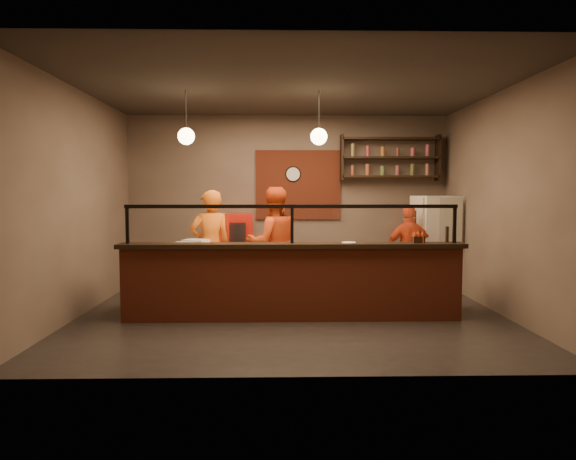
{
  "coord_description": "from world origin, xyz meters",
  "views": [
    {
      "loc": [
        -0.21,
        -7.23,
        1.72
      ],
      "look_at": [
        -0.04,
        0.3,
        1.2
      ],
      "focal_mm": 32.0,
      "sensor_mm": 36.0,
      "label": 1
    }
  ],
  "objects_px": {
    "wall_clock": "(293,174)",
    "pizza_dough": "(277,251)",
    "red_cooler": "(236,251)",
    "fridge": "(436,244)",
    "pepper_mill": "(447,234)",
    "cook_right": "(410,250)",
    "condiment_caddy": "(418,240)",
    "cook_mid": "(273,244)",
    "cook_left": "(210,247)"
  },
  "relations": [
    {
      "from": "cook_mid",
      "to": "condiment_caddy",
      "type": "distance_m",
      "value": 2.42
    },
    {
      "from": "cook_left",
      "to": "red_cooler",
      "type": "bearing_deg",
      "value": -124.37
    },
    {
      "from": "wall_clock",
      "to": "cook_right",
      "type": "bearing_deg",
      "value": -28.98
    },
    {
      "from": "cook_left",
      "to": "cook_mid",
      "type": "xyz_separation_m",
      "value": [
        0.99,
        0.22,
        0.03
      ]
    },
    {
      "from": "cook_left",
      "to": "pizza_dough",
      "type": "xyz_separation_m",
      "value": [
        1.05,
        -0.74,
        0.01
      ]
    },
    {
      "from": "fridge",
      "to": "pepper_mill",
      "type": "bearing_deg",
      "value": -113.12
    },
    {
      "from": "red_cooler",
      "to": "pizza_dough",
      "type": "bearing_deg",
      "value": -77.83
    },
    {
      "from": "cook_left",
      "to": "cook_right",
      "type": "bearing_deg",
      "value": 167.33
    },
    {
      "from": "wall_clock",
      "to": "condiment_caddy",
      "type": "distance_m",
      "value": 3.33
    },
    {
      "from": "cook_left",
      "to": "condiment_caddy",
      "type": "bearing_deg",
      "value": 137.66
    },
    {
      "from": "cook_right",
      "to": "pepper_mill",
      "type": "xyz_separation_m",
      "value": [
        0.1,
        -1.6,
        0.4
      ]
    },
    {
      "from": "cook_right",
      "to": "pepper_mill",
      "type": "height_order",
      "value": "cook_right"
    },
    {
      "from": "pepper_mill",
      "to": "wall_clock",
      "type": "bearing_deg",
      "value": 127.31
    },
    {
      "from": "wall_clock",
      "to": "cook_left",
      "type": "distance_m",
      "value": 2.42
    },
    {
      "from": "cook_mid",
      "to": "wall_clock",
      "type": "bearing_deg",
      "value": -118.31
    },
    {
      "from": "pizza_dough",
      "to": "pepper_mill",
      "type": "bearing_deg",
      "value": -8.38
    },
    {
      "from": "cook_right",
      "to": "pepper_mill",
      "type": "relative_size",
      "value": 7.02
    },
    {
      "from": "wall_clock",
      "to": "pepper_mill",
      "type": "xyz_separation_m",
      "value": [
        2.05,
        -2.68,
        -0.93
      ]
    },
    {
      "from": "pizza_dough",
      "to": "condiment_caddy",
      "type": "bearing_deg",
      "value": -11.51
    },
    {
      "from": "cook_mid",
      "to": "pepper_mill",
      "type": "height_order",
      "value": "cook_mid"
    },
    {
      "from": "wall_clock",
      "to": "fridge",
      "type": "xyz_separation_m",
      "value": [
        2.5,
        -0.75,
        -1.25
      ]
    },
    {
      "from": "cook_right",
      "to": "fridge",
      "type": "bearing_deg",
      "value": -154.07
    },
    {
      "from": "cook_mid",
      "to": "pepper_mill",
      "type": "bearing_deg",
      "value": 138.06
    },
    {
      "from": "wall_clock",
      "to": "pizza_dough",
      "type": "bearing_deg",
      "value": -97.59
    },
    {
      "from": "cook_mid",
      "to": "cook_right",
      "type": "relative_size",
      "value": 1.2
    },
    {
      "from": "condiment_caddy",
      "to": "cook_mid",
      "type": "bearing_deg",
      "value": 145.82
    },
    {
      "from": "fridge",
      "to": "red_cooler",
      "type": "distance_m",
      "value": 3.6
    },
    {
      "from": "cook_mid",
      "to": "fridge",
      "type": "xyz_separation_m",
      "value": [
        2.86,
        0.63,
        -0.07
      ]
    },
    {
      "from": "red_cooler",
      "to": "fridge",
      "type": "bearing_deg",
      "value": -15.19
    },
    {
      "from": "fridge",
      "to": "pizza_dough",
      "type": "relative_size",
      "value": 3.47
    },
    {
      "from": "cook_left",
      "to": "cook_right",
      "type": "relative_size",
      "value": 1.16
    },
    {
      "from": "cook_mid",
      "to": "pepper_mill",
      "type": "distance_m",
      "value": 2.75
    },
    {
      "from": "cook_mid",
      "to": "fridge",
      "type": "height_order",
      "value": "cook_mid"
    },
    {
      "from": "wall_clock",
      "to": "red_cooler",
      "type": "bearing_deg",
      "value": -163.77
    },
    {
      "from": "wall_clock",
      "to": "cook_mid",
      "type": "height_order",
      "value": "wall_clock"
    },
    {
      "from": "cook_mid",
      "to": "red_cooler",
      "type": "distance_m",
      "value": 1.3
    },
    {
      "from": "cook_right",
      "to": "cook_left",
      "type": "bearing_deg",
      "value": 3.41
    },
    {
      "from": "cook_left",
      "to": "pepper_mill",
      "type": "xyz_separation_m",
      "value": [
        3.4,
        -1.09,
        0.28
      ]
    },
    {
      "from": "red_cooler",
      "to": "pepper_mill",
      "type": "bearing_deg",
      "value": -45.57
    },
    {
      "from": "cook_right",
      "to": "condiment_caddy",
      "type": "distance_m",
      "value": 1.72
    },
    {
      "from": "condiment_caddy",
      "to": "cook_right",
      "type": "bearing_deg",
      "value": 79.04
    },
    {
      "from": "pizza_dough",
      "to": "cook_mid",
      "type": "bearing_deg",
      "value": 93.19
    },
    {
      "from": "condiment_caddy",
      "to": "red_cooler",
      "type": "bearing_deg",
      "value": 138.05
    },
    {
      "from": "cook_left",
      "to": "fridge",
      "type": "height_order",
      "value": "cook_left"
    },
    {
      "from": "red_cooler",
      "to": "cook_left",
      "type": "bearing_deg",
      "value": -111.12
    },
    {
      "from": "cook_mid",
      "to": "red_cooler",
      "type": "bearing_deg",
      "value": -70.21
    },
    {
      "from": "pizza_dough",
      "to": "red_cooler",
      "type": "bearing_deg",
      "value": 110.39
    },
    {
      "from": "red_cooler",
      "to": "pizza_dough",
      "type": "height_order",
      "value": "red_cooler"
    },
    {
      "from": "wall_clock",
      "to": "fridge",
      "type": "height_order",
      "value": "wall_clock"
    },
    {
      "from": "cook_mid",
      "to": "cook_right",
      "type": "height_order",
      "value": "cook_mid"
    }
  ]
}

